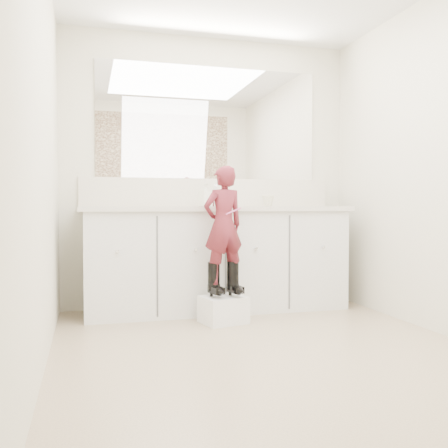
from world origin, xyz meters
name	(u,v)px	position (x,y,z in m)	size (l,w,h in m)	color
floor	(267,349)	(0.00, 0.00, 0.00)	(3.00, 3.00, 0.00)	#867358
wall_back	(209,172)	(0.00, 1.50, 1.20)	(2.60, 2.60, 0.00)	beige
wall_front	(429,110)	(0.00, -1.50, 1.20)	(2.60, 2.60, 0.00)	beige
wall_left	(43,149)	(-1.30, 0.00, 1.20)	(3.00, 3.00, 0.00)	beige
wall_right	(446,161)	(1.30, 0.00, 1.20)	(3.00, 3.00, 0.00)	beige
vanity_cabinet	(217,261)	(0.00, 1.23, 0.42)	(2.20, 0.55, 0.85)	silver
countertop	(218,209)	(0.00, 1.21, 0.87)	(2.28, 0.58, 0.04)	beige
backsplash	(210,193)	(0.00, 1.49, 1.02)	(2.28, 0.03, 0.25)	beige
mirror	(210,123)	(0.00, 1.49, 1.64)	(2.00, 0.02, 1.00)	white
faucet	(213,201)	(0.00, 1.38, 0.94)	(0.08, 0.08, 0.10)	silver
cup	(268,201)	(0.48, 1.26, 0.94)	(0.11, 0.11, 0.10)	beige
soap_bottle	(205,195)	(-0.10, 1.24, 0.99)	(0.09, 0.09, 0.19)	white
step_stool	(223,310)	(-0.07, 0.75, 0.10)	(0.32, 0.27, 0.20)	white
boot_left	(214,279)	(-0.15, 0.75, 0.34)	(0.10, 0.18, 0.27)	black
boot_right	(233,279)	(0.00, 0.75, 0.34)	(0.10, 0.18, 0.27)	black
toddler	(223,225)	(-0.07, 0.75, 0.75)	(0.32, 0.21, 0.89)	#A23139
toothbrush	(233,211)	(0.00, 0.72, 0.85)	(0.01, 0.01, 0.14)	#D55295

